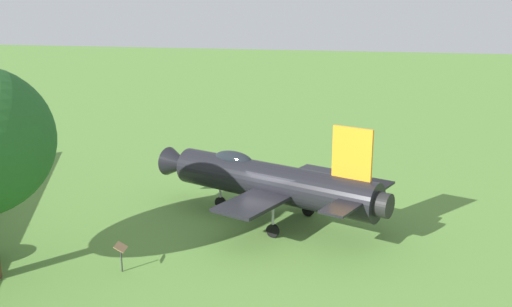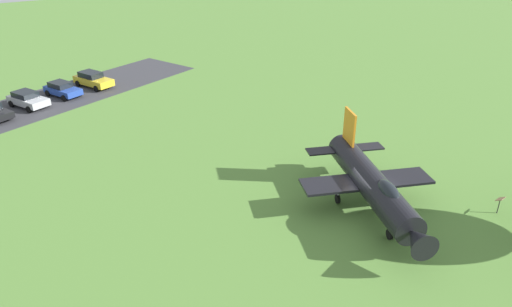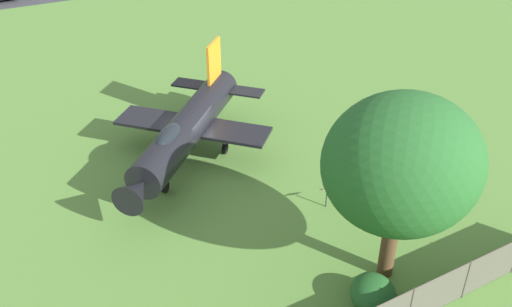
{
  "view_description": "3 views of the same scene",
  "coord_description": "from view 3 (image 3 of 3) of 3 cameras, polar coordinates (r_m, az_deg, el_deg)",
  "views": [
    {
      "loc": [
        -25.0,
        -5.03,
        10.08
      ],
      "look_at": [
        1.41,
        1.13,
        2.91
      ],
      "focal_mm": 40.17,
      "sensor_mm": 36.0,
      "label": 1
    },
    {
      "loc": [
        19.34,
        17.48,
        16.4
      ],
      "look_at": [
        3.3,
        -7.79,
        1.5
      ],
      "focal_mm": 33.41,
      "sensor_mm": 36.0,
      "label": 2
    },
    {
      "loc": [
        -1.63,
        25.82,
        16.82
      ],
      "look_at": [
        -3.24,
        3.65,
        2.5
      ],
      "focal_mm": 40.41,
      "sensor_mm": 36.0,
      "label": 3
    }
  ],
  "objects": [
    {
      "name": "ground_plane",
      "position": [
        30.85,
        -6.5,
        -0.48
      ],
      "size": [
        200.0,
        200.0,
        0.0
      ],
      "primitive_type": "plane",
      "color": "#568438"
    },
    {
      "name": "shrub_near_fence",
      "position": [
        22.74,
        11.53,
        -13.49
      ],
      "size": [
        1.74,
        2.02,
        1.24
      ],
      "color": "#235B26",
      "rests_on": "ground_plane"
    },
    {
      "name": "info_plaque",
      "position": [
        26.98,
        7.03,
        -3.78
      ],
      "size": [
        0.65,
        0.47,
        1.14
      ],
      "color": "#333333",
      "rests_on": "ground_plane"
    },
    {
      "name": "display_jet",
      "position": [
        29.52,
        -7.02,
        2.33
      ],
      "size": [
        8.37,
        12.0,
        5.05
      ],
      "rotation": [
        0.0,
        0.0,
        1.2
      ],
      "color": "black",
      "rests_on": "ground_plane"
    },
    {
      "name": "shade_tree",
      "position": [
        21.3,
        14.24,
        -1.13
      ],
      "size": [
        5.88,
        5.33,
        8.02
      ],
      "color": "brown",
      "rests_on": "ground_plane"
    }
  ]
}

